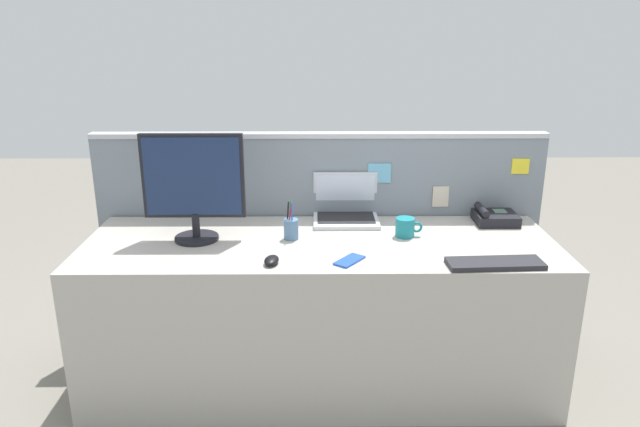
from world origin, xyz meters
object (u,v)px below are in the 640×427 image
at_px(desktop_monitor, 193,183).
at_px(coffee_mug, 405,227).
at_px(laptop, 346,209).
at_px(desk_phone, 494,217).
at_px(pen_cup, 291,228).
at_px(keyboard_main, 495,263).
at_px(cell_phone_blue_case, 349,260).
at_px(computer_mouse_right_hand, 272,260).

height_order(desktop_monitor, coffee_mug, desktop_monitor).
height_order(laptop, desk_phone, laptop).
height_order(pen_cup, coffee_mug, pen_cup).
relative_size(desktop_monitor, pen_cup, 2.71).
height_order(desk_phone, keyboard_main, desk_phone).
distance_m(desktop_monitor, laptop, 0.79).
bearing_deg(cell_phone_blue_case, laptop, 125.78).
bearing_deg(coffee_mug, pen_cup, -176.85).
bearing_deg(desk_phone, desktop_monitor, -171.49).
bearing_deg(cell_phone_blue_case, computer_mouse_right_hand, -139.08).
bearing_deg(laptop, desktop_monitor, -158.56).
bearing_deg(desktop_monitor, coffee_mug, 1.60).
height_order(computer_mouse_right_hand, pen_cup, pen_cup).
relative_size(desk_phone, coffee_mug, 1.61).
relative_size(cell_phone_blue_case, coffee_mug, 1.16).
bearing_deg(laptop, cell_phone_blue_case, -91.11).
height_order(desktop_monitor, cell_phone_blue_case, desktop_monitor).
distance_m(desktop_monitor, coffee_mug, 1.01).
distance_m(laptop, cell_phone_blue_case, 0.56).
xyz_separation_m(pen_cup, coffee_mug, (0.54, 0.03, -0.01)).
distance_m(pen_cup, coffee_mug, 0.54).
relative_size(desk_phone, pen_cup, 1.12).
relative_size(laptop, keyboard_main, 0.82).
bearing_deg(laptop, keyboard_main, -45.73).
bearing_deg(pen_cup, laptop, 46.28).
height_order(desktop_monitor, desk_phone, desktop_monitor).
xyz_separation_m(cell_phone_blue_case, coffee_mug, (0.28, 0.31, 0.04)).
relative_size(desktop_monitor, laptop, 1.52).
xyz_separation_m(desktop_monitor, desk_phone, (1.46, 0.22, -0.24)).
xyz_separation_m(desktop_monitor, coffee_mug, (0.98, 0.03, -0.23)).
xyz_separation_m(computer_mouse_right_hand, coffee_mug, (0.61, 0.33, 0.03)).
height_order(cell_phone_blue_case, coffee_mug, coffee_mug).
height_order(desk_phone, pen_cup, pen_cup).
bearing_deg(coffee_mug, cell_phone_blue_case, -132.65).
bearing_deg(keyboard_main, coffee_mug, 128.95).
bearing_deg(computer_mouse_right_hand, pen_cup, 85.39).
height_order(computer_mouse_right_hand, coffee_mug, coffee_mug).
bearing_deg(desktop_monitor, cell_phone_blue_case, -21.71).
bearing_deg(desk_phone, coffee_mug, -158.19).
bearing_deg(computer_mouse_right_hand, desktop_monitor, 149.58).
height_order(keyboard_main, cell_phone_blue_case, keyboard_main).
distance_m(desktop_monitor, keyboard_main, 1.37).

